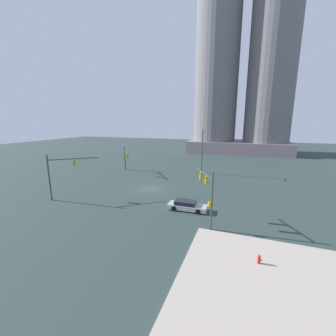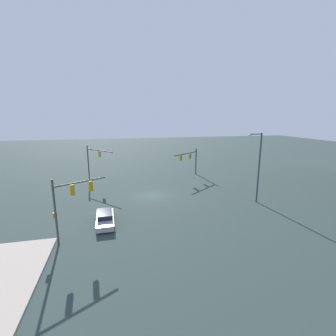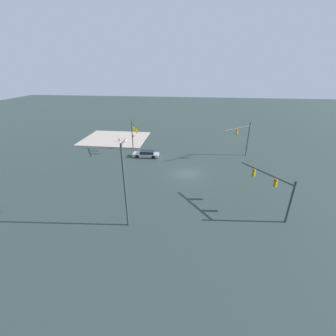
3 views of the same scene
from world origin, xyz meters
The scene contains 6 objects.
ground_plane centered at (0.00, 0.00, 0.00)m, with size 190.78×190.78×0.00m, color #2E3E3B.
traffic_signal_near_corner centered at (-9.86, 9.02, 3.49)m, with size 4.33×5.64×5.05m.
traffic_signal_opposite_side centered at (10.65, -9.01, 4.00)m, with size 2.63×4.52×5.97m.
traffic_signal_cross_street centered at (-9.53, -8.38, 4.24)m, with size 5.17×4.36×6.33m.
streetlamp_curved_arm centered at (5.68, 12.91, 5.17)m, with size 0.36×2.06×9.11m.
sedan_car_approaching centered at (7.79, -6.24, 0.57)m, with size 4.82×1.91×1.21m.
Camera 2 is at (31.96, -5.08, 11.02)m, focal length 25.32 mm.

